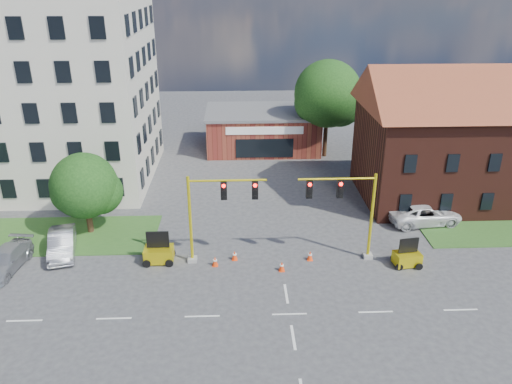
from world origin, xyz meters
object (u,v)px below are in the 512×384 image
trailer_east (407,257)px  pickup_white (425,214)px  trailer_west (159,253)px  signal_mast_west (215,209)px  signal_mast_east (348,207)px

trailer_east → pickup_white: bearing=52.4°
trailer_west → trailer_east: 16.63m
trailer_west → trailer_east: (16.60, -1.09, -0.08)m
trailer_east → signal_mast_west: bearing=166.3°
trailer_east → pickup_white: (3.31, 6.05, 0.19)m
signal_mast_west → trailer_east: 13.18m
signal_mast_east → trailer_west: 13.00m
trailer_east → pickup_white: 6.90m
signal_mast_east → pickup_white: (7.31, 5.00, -3.13)m
signal_mast_west → trailer_east: (12.71, -1.06, -3.31)m
signal_mast_west → signal_mast_east: size_ratio=1.00×
signal_mast_west → trailer_west: size_ratio=2.83×
signal_mast_east → trailer_west: (-12.59, 0.04, -3.23)m
pickup_white → trailer_east: bearing=144.6°
signal_mast_east → pickup_white: 9.39m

